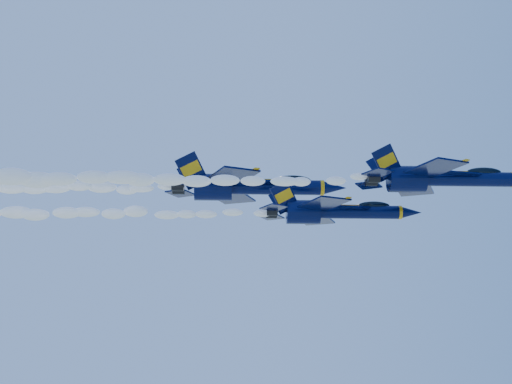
{
  "coord_description": "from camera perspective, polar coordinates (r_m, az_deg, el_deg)",
  "views": [
    {
      "loc": [
        -1.48,
        -68.85,
        134.94
      ],
      "look_at": [
        1.15,
        -1.37,
        152.32
      ],
      "focal_mm": 50.0,
      "sensor_mm": 36.0,
      "label": 1
    }
  ],
  "objects": [
    {
      "name": "jet_lead",
      "position": [
        65.19,
        14.55,
        1.07
      ],
      "size": [
        15.26,
        12.52,
        5.67
      ],
      "color": "black"
    },
    {
      "name": "smoke_trail_jet_lead",
      "position": [
        62.97,
        -10.34,
        0.99
      ],
      "size": [
        42.34,
        1.82,
        1.64
      ],
      "primitive_type": "ellipsoid",
      "color": "white"
    },
    {
      "name": "jet_second",
      "position": [
        69.5,
        6.26,
        -1.55
      ],
      "size": [
        15.16,
        12.44,
        5.64
      ],
      "color": "black"
    },
    {
      "name": "smoke_trail_jet_second",
      "position": [
        70.84,
        -16.45,
        -1.62
      ],
      "size": [
        42.34,
        1.81,
        1.63
      ],
      "primitive_type": "ellipsoid",
      "color": "white"
    },
    {
      "name": "jet_third",
      "position": [
        78.0,
        -0.64,
        0.45
      ],
      "size": [
        19.17,
        15.72,
        7.12
      ],
      "color": "black"
    }
  ]
}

